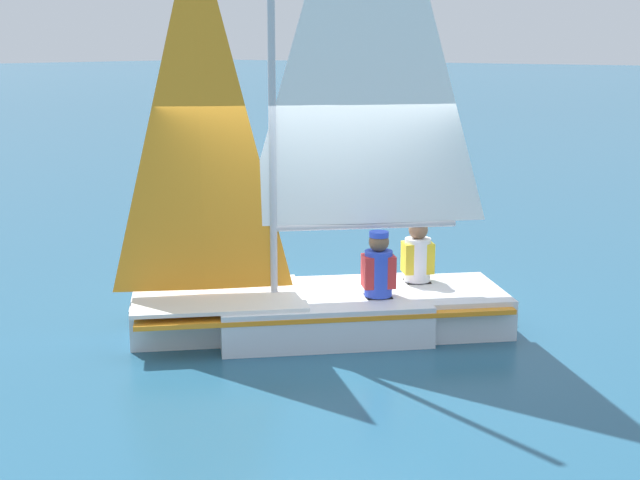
{
  "coord_description": "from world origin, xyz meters",
  "views": [
    {
      "loc": [
        -7.43,
        -5.85,
        3.12
      ],
      "look_at": [
        0.0,
        0.0,
        1.04
      ],
      "focal_mm": 50.0,
      "sensor_mm": 36.0,
      "label": 1
    }
  ],
  "objects": [
    {
      "name": "ground_plane",
      "position": [
        0.0,
        0.0,
        0.0
      ],
      "size": [
        260.0,
        260.0,
        0.0
      ],
      "primitive_type": "plane",
      "color": "#235675"
    },
    {
      "name": "sailboat_main",
      "position": [
        0.01,
        -0.01,
        0.86
      ],
      "size": [
        3.93,
        3.83,
        5.95
      ],
      "rotation": [
        0.0,
        0.0,
        2.38
      ],
      "color": "silver",
      "rests_on": "ground_plane"
    },
    {
      "name": "sailor_helm",
      "position": [
        0.28,
        -0.58,
        0.63
      ],
      "size": [
        0.43,
        0.42,
        1.16
      ],
      "rotation": [
        0.0,
        0.0,
        2.38
      ],
      "color": "black",
      "rests_on": "ground_plane"
    },
    {
      "name": "sailor_crew",
      "position": [
        1.07,
        -0.58,
        0.63
      ],
      "size": [
        0.43,
        0.42,
        1.16
      ],
      "rotation": [
        0.0,
        0.0,
        2.38
      ],
      "color": "black",
      "rests_on": "ground_plane"
    }
  ]
}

